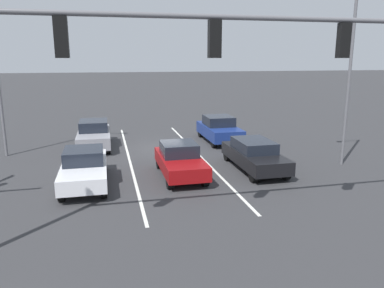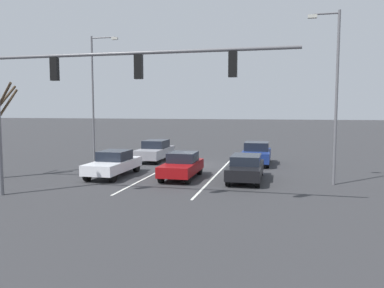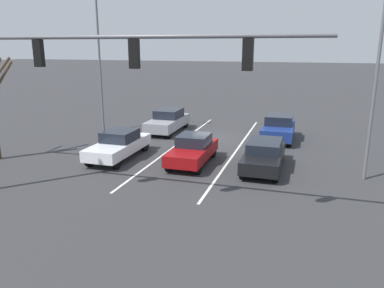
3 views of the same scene
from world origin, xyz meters
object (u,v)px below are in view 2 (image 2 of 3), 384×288
Objects in this scene: car_gray_rightlane_second at (155,151)px; car_white_rightlane_front at (114,163)px; car_navy_leftlane_second at (257,153)px; traffic_signal_gantry at (87,82)px; street_lamp_right_shoulder at (95,90)px; car_maroon_midlane_front at (182,165)px; car_black_leftlane_front at (246,167)px; street_lamp_left_shoulder at (334,88)px.

car_white_rightlane_front is at bearing 87.92° from car_gray_rightlane_second.
car_navy_leftlane_second is 14.25m from traffic_signal_gantry.
car_navy_leftlane_second is at bearing -175.95° from street_lamp_right_shoulder.
car_white_rightlane_front is 10.13m from car_navy_leftlane_second.
car_gray_rightlane_second is at bearing -59.61° from car_maroon_midlane_front.
car_maroon_midlane_front is 7.60m from traffic_signal_gantry.
car_white_rightlane_front is 1.01× the size of car_gray_rightlane_second.
car_black_leftlane_front is at bearing 88.12° from car_navy_leftlane_second.
car_maroon_midlane_front is 3.54m from car_black_leftlane_front.
car_navy_leftlane_second is at bearing -91.88° from car_black_leftlane_front.
street_lamp_left_shoulder is (-11.86, -0.26, 4.18)m from car_white_rightlane_front.
car_black_leftlane_front is 1.07× the size of car_navy_leftlane_second.
car_black_leftlane_front is at bearing -176.49° from car_maroon_midlane_front.
car_navy_leftlane_second is (-7.49, 0.10, 0.00)m from car_gray_rightlane_second.
street_lamp_left_shoulder is (-15.90, 5.45, -0.32)m from street_lamp_right_shoulder.
car_navy_leftlane_second is (-3.73, -6.31, 0.05)m from car_maroon_midlane_front.
street_lamp_right_shoulder reaches higher than car_black_leftlane_front.
car_gray_rightlane_second is 0.49× the size of street_lamp_right_shoulder.
traffic_signal_gantry is 12.56m from street_lamp_right_shoulder.
street_lamp_right_shoulder is 1.05× the size of street_lamp_left_shoulder.
traffic_signal_gantry is at bearing 66.60° from car_maroon_midlane_front.
car_navy_leftlane_second is 0.33× the size of traffic_signal_gantry.
car_gray_rightlane_second is at bearing -92.08° from car_white_rightlane_front.
street_lamp_right_shoulder is at bearing -63.93° from traffic_signal_gantry.
street_lamp_right_shoulder is at bearing 12.27° from car_gray_rightlane_second.
car_black_leftlane_front is at bearing -2.53° from street_lamp_left_shoulder.
street_lamp_right_shoulder is 16.81m from street_lamp_left_shoulder.
car_maroon_midlane_front is at bearing -113.40° from traffic_signal_gantry.
car_gray_rightlane_second is (3.76, -6.41, 0.05)m from car_maroon_midlane_front.
street_lamp_left_shoulder is (-11.62, 6.38, 4.14)m from car_gray_rightlane_second.
street_lamp_left_shoulder is (-10.38, -5.83, -0.03)m from traffic_signal_gantry.
car_maroon_midlane_front is 7.33m from car_navy_leftlane_second.
car_navy_leftlane_second reaches higher than car_black_leftlane_front.
car_navy_leftlane_second is 0.46× the size of street_lamp_right_shoulder.
car_maroon_midlane_front is at bearing 0.18° from street_lamp_left_shoulder.
street_lamp_right_shoulder is (4.27, 0.93, 4.46)m from car_gray_rightlane_second.
street_lamp_left_shoulder reaches higher than car_white_rightlane_front.
street_lamp_right_shoulder reaches higher than car_white_rightlane_front.
car_white_rightlane_front is at bearing -75.06° from traffic_signal_gantry.
street_lamp_left_shoulder reaches higher than car_black_leftlane_front.
car_maroon_midlane_front is 0.47× the size of street_lamp_left_shoulder.
car_gray_rightlane_second is 7.49m from car_navy_leftlane_second.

